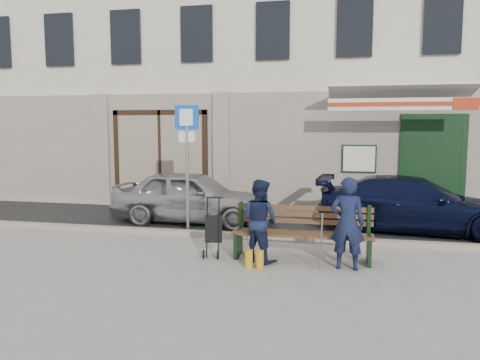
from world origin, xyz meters
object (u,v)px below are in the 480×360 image
(stroller, at_px, (214,230))
(car_silver, at_px, (191,197))
(bench, at_px, (299,233))
(parking_sign, at_px, (187,148))
(woman, at_px, (260,220))
(car_navy, at_px, (414,204))
(man, at_px, (347,223))

(stroller, bearing_deg, car_silver, 103.89)
(car_silver, relative_size, bench, 1.54)
(parking_sign, bearing_deg, woman, -48.21)
(woman, bearing_deg, car_navy, -107.02)
(car_navy, height_order, woman, woman)
(man, bearing_deg, bench, -21.65)
(car_navy, relative_size, stroller, 4.01)
(man, distance_m, woman, 1.46)
(parking_sign, relative_size, man, 1.82)
(car_silver, bearing_deg, stroller, -153.49)
(car_navy, height_order, stroller, car_navy)
(bench, distance_m, woman, 0.74)
(parking_sign, xyz_separation_m, bench, (2.51, -1.50, -1.38))
(car_silver, relative_size, stroller, 3.58)
(bench, relative_size, man, 1.60)
(parking_sign, bearing_deg, car_silver, 99.17)
(bench, bearing_deg, woman, -160.22)
(car_silver, bearing_deg, woman, -141.97)
(car_silver, xyz_separation_m, woman, (2.13, -2.80, 0.07))
(parking_sign, height_order, woman, parking_sign)
(woman, xyz_separation_m, stroller, (-0.85, 0.15, -0.24))
(car_navy, distance_m, bench, 3.51)
(car_silver, height_order, parking_sign, parking_sign)
(car_navy, bearing_deg, man, 159.22)
(car_navy, xyz_separation_m, woman, (-2.91, -2.92, 0.10))
(bench, bearing_deg, car_silver, 137.39)
(parking_sign, distance_m, stroller, 2.33)
(bench, bearing_deg, parking_sign, 149.22)
(bench, bearing_deg, stroller, -176.58)
(car_navy, bearing_deg, parking_sign, 108.70)
(car_silver, distance_m, parking_sign, 1.63)
(stroller, bearing_deg, man, -19.18)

